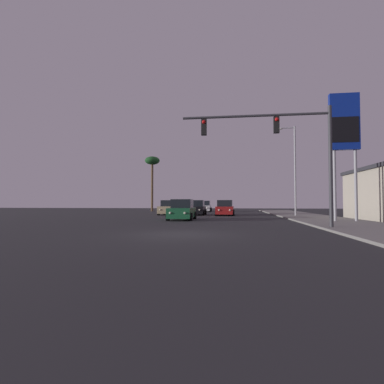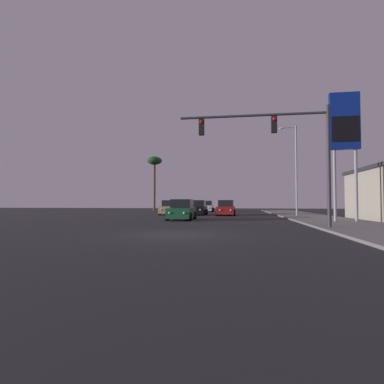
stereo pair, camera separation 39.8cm
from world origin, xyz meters
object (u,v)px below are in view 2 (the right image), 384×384
object	(u,v)px
gas_station_sign	(344,128)
palm_tree_far	(155,164)
car_red	(226,208)
car_white	(207,207)
traffic_light_mast	(283,141)
car_tan	(170,208)
car_black	(198,208)
car_green	(182,210)
street_lamp	(295,166)

from	to	relation	value
gas_station_sign	palm_tree_far	world-z (taller)	gas_station_sign
car_red	gas_station_sign	world-z (taller)	gas_station_sign
car_white	traffic_light_mast	distance (m)	29.82
car_tan	car_white	bearing A→B (deg)	-105.11
car_white	traffic_light_mast	world-z (taller)	traffic_light_mast
car_tan	palm_tree_far	size ratio (longest dim) A/B	0.48
gas_station_sign	palm_tree_far	size ratio (longest dim) A/B	1.01
car_red	car_white	xyz separation A→B (m)	(-3.35, 12.25, 0.00)
palm_tree_far	car_white	bearing A→B (deg)	-11.47
car_black	car_green	bearing A→B (deg)	89.26
car_green	palm_tree_far	bearing A→B (deg)	-69.57
car_white	gas_station_sign	bearing A→B (deg)	116.34
car_black	palm_tree_far	xyz separation A→B (m)	(-8.80, 13.25, 6.97)
palm_tree_far	gas_station_sign	bearing A→B (deg)	-50.46
car_tan	gas_station_sign	size ratio (longest dim) A/B	0.48
car_green	car_black	bearing A→B (deg)	-90.82
car_white	gas_station_sign	world-z (taller)	gas_station_sign
car_red	car_white	distance (m)	12.70
car_white	street_lamp	distance (m)	18.21
car_white	palm_tree_far	world-z (taller)	palm_tree_far
car_red	street_lamp	size ratio (longest dim) A/B	0.48
car_white	street_lamp	xyz separation A→B (m)	(10.29, -14.38, 4.36)
car_tan	palm_tree_far	distance (m)	15.82
gas_station_sign	palm_tree_far	distance (m)	32.48
traffic_light_mast	gas_station_sign	xyz separation A→B (m)	(5.02, 5.44, 1.85)
car_green	palm_tree_far	size ratio (longest dim) A/B	0.48
car_black	car_tan	bearing A→B (deg)	-3.55
palm_tree_far	street_lamp	bearing A→B (deg)	-40.38
car_red	car_black	bearing A→B (deg)	-11.37
car_green	traffic_light_mast	xyz separation A→B (m)	(6.92, -7.53, 4.00)
car_green	car_red	size ratio (longest dim) A/B	1.00
car_black	car_green	xyz separation A→B (m)	(-0.07, -9.69, 0.00)
street_lamp	car_green	bearing A→B (deg)	-146.42
car_white	car_red	bearing A→B (deg)	104.40
car_white	gas_station_sign	distance (m)	26.82
car_green	car_tan	size ratio (longest dim) A/B	1.00
palm_tree_far	traffic_light_mast	bearing A→B (deg)	-62.82
car_black	street_lamp	world-z (taller)	street_lamp
car_white	traffic_light_mast	xyz separation A→B (m)	(6.96, -28.71, 4.00)
car_green	street_lamp	bearing A→B (deg)	-146.82
car_green	traffic_light_mast	distance (m)	10.98
car_red	traffic_light_mast	size ratio (longest dim) A/B	0.54
street_lamp	gas_station_sign	bearing A→B (deg)	-79.25
car_black	car_white	xyz separation A→B (m)	(-0.11, 11.49, 0.00)
car_white	car_green	bearing A→B (deg)	89.22
car_white	street_lamp	world-z (taller)	street_lamp
street_lamp	palm_tree_far	world-z (taller)	street_lamp
car_tan	gas_station_sign	world-z (taller)	gas_station_sign
car_black	gas_station_sign	xyz separation A→B (m)	(11.87, -11.78, 5.86)
gas_station_sign	car_tan	bearing A→B (deg)	141.62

